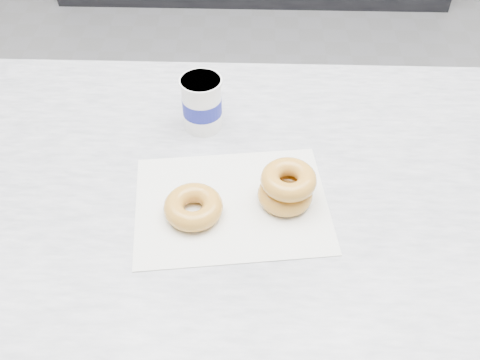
{
  "coord_description": "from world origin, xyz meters",
  "views": [
    {
      "loc": [
        0.02,
        -1.31,
        1.61
      ],
      "look_at": [
        0.0,
        -0.65,
        0.94
      ],
      "focal_mm": 40.0,
      "sensor_mm": 36.0,
      "label": 1
    }
  ],
  "objects_px": {
    "coffee_cup": "(202,103)",
    "donut_stack": "(287,187)",
    "counter": "(239,304)",
    "donut_single": "(193,207)"
  },
  "relations": [
    {
      "from": "coffee_cup",
      "to": "donut_stack",
      "type": "bearing_deg",
      "value": -38.11
    },
    {
      "from": "counter",
      "to": "donut_stack",
      "type": "height_order",
      "value": "donut_stack"
    },
    {
      "from": "counter",
      "to": "coffee_cup",
      "type": "distance_m",
      "value": 0.53
    },
    {
      "from": "counter",
      "to": "donut_stack",
      "type": "relative_size",
      "value": 23.15
    },
    {
      "from": "coffee_cup",
      "to": "counter",
      "type": "bearing_deg",
      "value": -48.59
    },
    {
      "from": "counter",
      "to": "donut_single",
      "type": "relative_size",
      "value": 29.61
    },
    {
      "from": "counter",
      "to": "donut_stack",
      "type": "xyz_separation_m",
      "value": [
        0.09,
        -0.06,
        0.48
      ]
    },
    {
      "from": "counter",
      "to": "coffee_cup",
      "type": "bearing_deg",
      "value": 118.11
    },
    {
      "from": "donut_single",
      "to": "donut_stack",
      "type": "height_order",
      "value": "donut_stack"
    },
    {
      "from": "counter",
      "to": "donut_single",
      "type": "distance_m",
      "value": 0.48
    }
  ]
}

